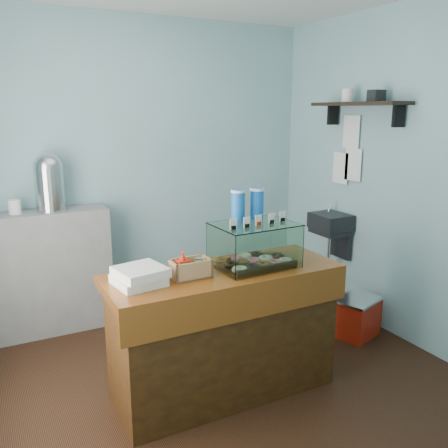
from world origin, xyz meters
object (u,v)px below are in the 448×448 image
counter (224,331)px  display_case (252,241)px  red_cooler (357,317)px  coffee_urn (49,181)px

counter → display_case: (0.23, 0.03, 0.61)m
display_case → red_cooler: (1.20, 0.19, -0.89)m
coffee_urn → counter: bearing=-61.3°
display_case → red_cooler: size_ratio=1.20×
coffee_urn → display_case: bearing=-54.7°
counter → coffee_urn: coffee_urn is taller
coffee_urn → red_cooler: size_ratio=1.06×
red_cooler → display_case: bearing=170.5°
counter → display_case: display_case is taller
red_cooler → coffee_urn: bearing=131.0°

